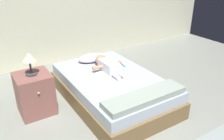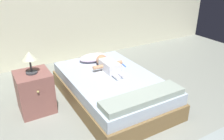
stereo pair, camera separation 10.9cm
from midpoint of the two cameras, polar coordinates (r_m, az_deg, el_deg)
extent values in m
cube|color=brown|center=(3.40, -0.92, -5.65)|extent=(1.18, 1.85, 0.23)
cube|color=#ADBBCD|center=(3.30, -0.95, -2.78)|extent=(1.13, 1.78, 0.15)
ellipsoid|color=silver|center=(3.79, -5.78, 3.03)|extent=(0.48, 0.28, 0.11)
cube|color=white|center=(3.41, -1.64, 0.93)|extent=(0.19, 0.36, 0.15)
sphere|color=tan|center=(3.60, -3.68, 2.44)|extent=(0.17, 0.17, 0.17)
cylinder|color=tan|center=(3.38, -4.49, 0.65)|extent=(0.16, 0.07, 0.06)
cylinder|color=tan|center=(3.53, 0.19, 1.80)|extent=(0.16, 0.08, 0.06)
cylinder|color=white|center=(3.21, -0.04, -1.50)|extent=(0.06, 0.16, 0.06)
cylinder|color=white|center=(3.25, 1.35, -1.11)|extent=(0.06, 0.16, 0.06)
cube|color=blue|center=(3.61, 1.86, 1.19)|extent=(0.03, 0.13, 0.01)
cube|color=white|center=(3.66, 1.40, 1.73)|extent=(0.02, 0.03, 0.01)
cube|color=#87534C|center=(3.24, -19.42, -5.51)|extent=(0.44, 0.44, 0.56)
sphere|color=tan|center=(2.98, -18.64, -5.44)|extent=(0.03, 0.03, 0.03)
cylinder|color=#333338|center=(3.11, -20.16, -0.89)|extent=(0.14, 0.14, 0.02)
cylinder|color=#333338|center=(3.07, -20.42, 0.69)|extent=(0.02, 0.02, 0.17)
cone|color=beige|center=(3.02, -20.80, 3.05)|extent=(0.18, 0.18, 0.10)
cube|color=#94A296|center=(2.73, 7.00, -6.61)|extent=(1.06, 0.28, 0.08)
camera|label=1|loc=(0.05, -90.97, -0.45)|focal=37.08mm
camera|label=2|loc=(0.05, 89.03, 0.45)|focal=37.08mm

